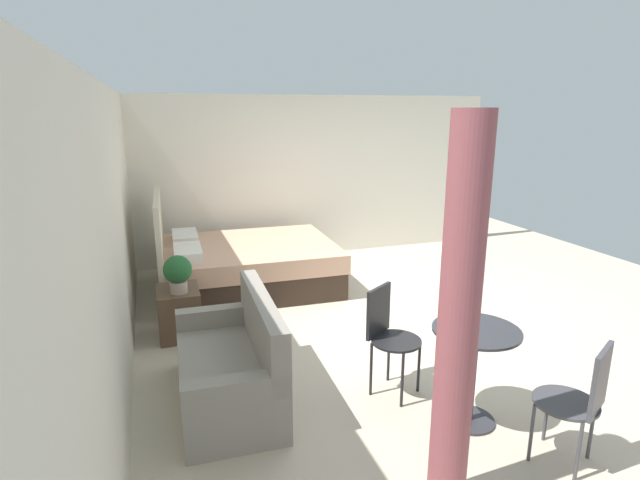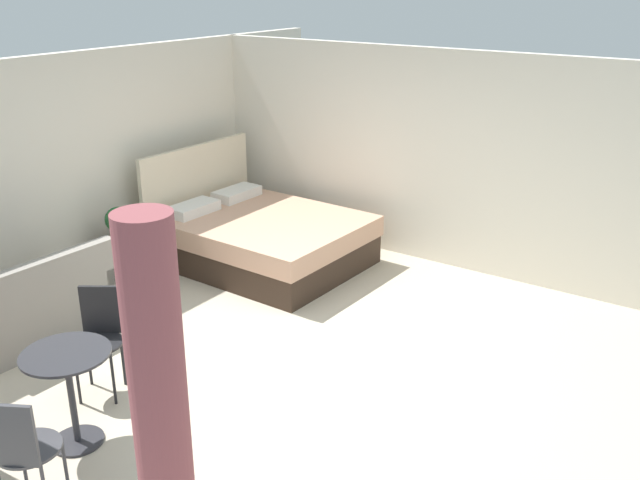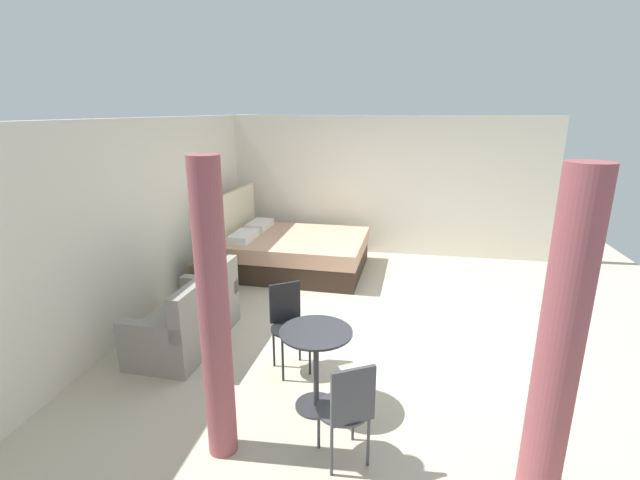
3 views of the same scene
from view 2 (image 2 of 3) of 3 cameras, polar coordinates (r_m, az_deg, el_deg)
ground_plane at (r=6.63m, az=-3.45°, el=-8.93°), size 8.66×8.78×0.02m
wall_back at (r=8.14m, az=-20.04°, el=5.14°), size 8.66×0.12×2.50m
wall_right at (r=8.42m, az=8.27°, el=6.68°), size 0.12×5.78×2.50m
bed at (r=8.44m, az=-4.84°, el=0.24°), size 1.85×2.28×1.29m
couch at (r=7.23m, az=-21.76°, el=-5.19°), size 1.45×0.79×0.86m
nightstand at (r=8.24m, az=-15.21°, el=-1.46°), size 0.52×0.42×0.51m
potted_plant at (r=8.01m, az=-15.99°, el=1.42°), size 0.28×0.28×0.39m
vase at (r=8.18m, az=-14.75°, el=1.19°), size 0.13×0.13×0.24m
balcony_table at (r=5.48m, az=-19.60°, el=-10.69°), size 0.64×0.64×0.76m
cafe_chair_near_window at (r=4.94m, az=-23.07°, el=-15.03°), size 0.57×0.57×0.88m
cafe_chair_near_couch at (r=6.06m, az=-17.38°, el=-6.97°), size 0.57×0.57×0.90m
curtain_left at (r=3.66m, az=-12.60°, el=-15.23°), size 0.28×0.28×2.31m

